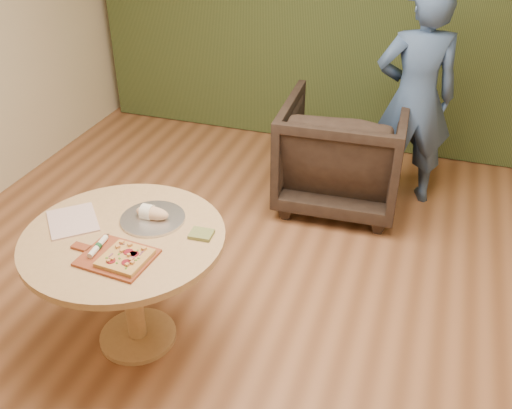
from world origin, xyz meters
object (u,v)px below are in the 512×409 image
at_px(person_standing, 415,99).
at_px(flatbread_pizza, 125,258).
at_px(pizza_paddle, 115,257).
at_px(cutlery_roll, 98,246).
at_px(armchair, 343,148).
at_px(pedestal_table, 126,256).
at_px(bread_roll, 151,213).
at_px(serving_tray, 153,219).

bearing_deg(person_standing, flatbread_pizza, 46.64).
xyz_separation_m(pizza_paddle, flatbread_pizza, (0.06, -0.01, 0.02)).
bearing_deg(pizza_paddle, flatbread_pizza, -5.11).
xyz_separation_m(pizza_paddle, person_standing, (1.23, 2.34, 0.11)).
height_order(cutlery_roll, armchair, armchair).
bearing_deg(person_standing, armchair, 8.21).
distance_m(pedestal_table, person_standing, 2.53).
distance_m(bread_roll, armchair, 1.92).
relative_size(pedestal_table, bread_roll, 5.62).
height_order(pedestal_table, armchair, armchair).
distance_m(cutlery_roll, serving_tray, 0.37).
bearing_deg(flatbread_pizza, armchair, 72.13).
bearing_deg(bread_roll, flatbread_pizza, -81.55).
bearing_deg(armchair, person_standing, -157.56).
xyz_separation_m(cutlery_roll, armchair, (0.86, 2.09, -0.30)).
xyz_separation_m(cutlery_roll, serving_tray, (0.13, 0.35, -0.02)).
height_order(armchair, person_standing, person_standing).
relative_size(flatbread_pizza, bread_roll, 1.23).
bearing_deg(cutlery_roll, serving_tray, 65.81).
relative_size(serving_tray, person_standing, 0.21).
bearing_deg(armchair, bread_roll, 64.16).
relative_size(flatbread_pizza, armchair, 0.25).
bearing_deg(pedestal_table, bread_roll, 67.98).
distance_m(pedestal_table, cutlery_roll, 0.24).
height_order(flatbread_pizza, cutlery_roll, flatbread_pizza).
bearing_deg(pizza_paddle, serving_tray, 92.22).
bearing_deg(pizza_paddle, cutlery_roll, 171.73).
height_order(flatbread_pizza, person_standing, person_standing).
height_order(pizza_paddle, cutlery_roll, cutlery_roll).
xyz_separation_m(pizza_paddle, serving_tray, (0.02, 0.37, -0.00)).
distance_m(flatbread_pizza, armchair, 2.25).
xyz_separation_m(flatbread_pizza, person_standing, (1.16, 2.35, 0.09)).
relative_size(cutlery_roll, bread_roll, 1.03).
xyz_separation_m(bread_roll, armchair, (0.74, 1.74, -0.31)).
distance_m(pizza_paddle, cutlery_roll, 0.12).
distance_m(flatbread_pizza, serving_tray, 0.39).
bearing_deg(serving_tray, flatbread_pizza, -82.85).
height_order(flatbread_pizza, bread_roll, bread_roll).
bearing_deg(person_standing, cutlery_roll, 42.90).
xyz_separation_m(bread_roll, person_standing, (1.22, 1.97, 0.07)).
relative_size(pedestal_table, cutlery_roll, 5.45).
height_order(pedestal_table, flatbread_pizza, flatbread_pizza).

